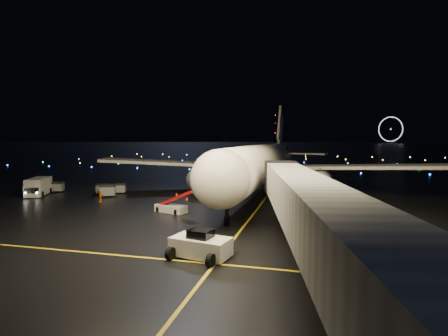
{
  "coord_description": "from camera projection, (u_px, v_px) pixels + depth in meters",
  "views": [
    {
      "loc": [
        18.54,
        -33.33,
        8.91
      ],
      "look_at": [
        7.17,
        12.0,
        5.0
      ],
      "focal_mm": 28.0,
      "sensor_mm": 36.0,
      "label": 1
    }
  ],
  "objects": [
    {
      "name": "safety_cone_0",
      "position": [
        187.0,
        199.0,
        50.85
      ],
      "size": [
        0.43,
        0.43,
        0.46
      ],
      "primitive_type": "cone",
      "rotation": [
        0.0,
        0.0,
        -0.06
      ],
      "color": "#EF4415",
      "rests_on": "ground"
    },
    {
      "name": "safety_cone_1",
      "position": [
        219.0,
        188.0,
        61.61
      ],
      "size": [
        0.56,
        0.56,
        0.55
      ],
      "primitive_type": "cone",
      "rotation": [
        0.0,
        0.0,
        0.17
      ],
      "color": "#EF4415",
      "rests_on": "ground"
    },
    {
      "name": "belt_loader",
      "position": [
        171.0,
        201.0,
        42.39
      ],
      "size": [
        6.12,
        3.43,
        2.87
      ],
      "primitive_type": null,
      "rotation": [
        0.0,
        0.0,
        -0.33
      ],
      "color": "silver",
      "rests_on": "ground"
    },
    {
      "name": "service_truck",
      "position": [
        39.0,
        186.0,
        55.35
      ],
      "size": [
        5.26,
        7.81,
        2.76
      ],
      "primitive_type": "cube",
      "rotation": [
        0.0,
        0.0,
        0.43
      ],
      "color": "silver",
      "rests_on": "ground"
    },
    {
      "name": "radio_mast",
      "position": [
        275.0,
        128.0,
        764.61
      ],
      "size": [
        1.8,
        1.8,
        64.0
      ],
      "primitive_type": "cylinder",
      "color": "black",
      "rests_on": "ground"
    },
    {
      "name": "baggage_cart_3",
      "position": [
        57.0,
        187.0,
        58.63
      ],
      "size": [
        2.34,
        1.98,
        1.69
      ],
      "primitive_type": "cube",
      "rotation": [
        0.0,
        0.0,
        0.34
      ],
      "color": "gray",
      "rests_on": "ground"
    },
    {
      "name": "airliner",
      "position": [
        265.0,
        142.0,
        59.71
      ],
      "size": [
        59.72,
        56.86,
        16.58
      ],
      "primitive_type": null,
      "rotation": [
        0.0,
        0.0,
        -0.02
      ],
      "color": "silver",
      "rests_on": "ground"
    },
    {
      "name": "baggage_cart_2",
      "position": [
        103.0,
        189.0,
        56.11
      ],
      "size": [
        2.28,
        1.92,
        1.65
      ],
      "primitive_type": "cube",
      "rotation": [
        0.0,
        0.0,
        0.33
      ],
      "color": "gray",
      "rests_on": "ground"
    },
    {
      "name": "lane_cross",
      "position": [
        18.0,
        246.0,
        29.0
      ],
      "size": [
        60.0,
        0.25,
        0.02
      ],
      "primitive_type": "cube",
      "color": "gold",
      "rests_on": "ground"
    },
    {
      "name": "baggage_cart_1",
      "position": [
        120.0,
        188.0,
        57.37
      ],
      "size": [
        2.2,
        1.87,
        1.59
      ],
      "primitive_type": "cube",
      "rotation": [
        0.0,
        0.0,
        0.35
      ],
      "color": "gray",
      "rests_on": "ground"
    },
    {
      "name": "crew_c",
      "position": [
        100.0,
        196.0,
        49.08
      ],
      "size": [
        0.71,
        1.08,
        1.71
      ],
      "primitive_type": "imported",
      "rotation": [
        0.0,
        0.0,
        -1.25
      ],
      "color": "#FE7100",
      "rests_on": "ground"
    },
    {
      "name": "taxiway_lights",
      "position": [
        264.0,
        161.0,
        139.9
      ],
      "size": [
        164.0,
        92.0,
        0.36
      ],
      "primitive_type": null,
      "color": "black",
      "rests_on": "ground"
    },
    {
      "name": "pushback_tug",
      "position": [
        201.0,
        243.0,
        26.38
      ],
      "size": [
        4.8,
        3.17,
        2.11
      ],
      "primitive_type": "cube",
      "rotation": [
        0.0,
        0.0,
        -0.21
      ],
      "color": "silver",
      "rests_on": "ground"
    },
    {
      "name": "safety_cone_2",
      "position": [
        177.0,
        194.0,
        55.01
      ],
      "size": [
        0.57,
        0.57,
        0.5
      ],
      "primitive_type": "cone",
      "rotation": [
        0.0,
        0.0,
        -0.4
      ],
      "color": "#EF4415",
      "rests_on": "ground"
    },
    {
      "name": "baggage_cart_0",
      "position": [
        108.0,
        191.0,
        53.88
      ],
      "size": [
        2.62,
        2.26,
        1.87
      ],
      "primitive_type": "cube",
      "rotation": [
        0.0,
        0.0,
        0.39
      ],
      "color": "gray",
      "rests_on": "ground"
    },
    {
      "name": "lane_centre",
      "position": [
        262.0,
        202.0,
        49.04
      ],
      "size": [
        0.25,
        80.0,
        0.02
      ],
      "primitive_type": "cube",
      "color": "gold",
      "rests_on": "ground"
    },
    {
      "name": "ferris_wheel",
      "position": [
        391.0,
        130.0,
        690.02
      ],
      "size": [
        49.33,
        16.8,
        52.0
      ],
      "primitive_type": null,
      "rotation": [
        0.0,
        0.0,
        0.26
      ],
      "color": "black",
      "rests_on": "ground"
    },
    {
      "name": "safety_cone_3",
      "position": [
        148.0,
        180.0,
        72.96
      ],
      "size": [
        0.41,
        0.41,
        0.46
      ],
      "primitive_type": "cone",
      "rotation": [
        0.0,
        0.0,
        0.01
      ],
      "color": "#EF4415",
      "rests_on": "ground"
    },
    {
      "name": "ground",
      "position": [
        291.0,
        148.0,
        327.43
      ],
      "size": [
        2000.0,
        2000.0,
        0.0
      ],
      "primitive_type": "plane",
      "color": "black",
      "rests_on": "ground"
    }
  ]
}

